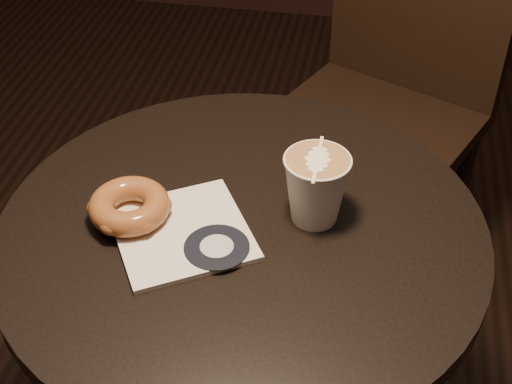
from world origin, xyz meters
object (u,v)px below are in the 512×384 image
at_px(cafe_table, 243,315).
at_px(doughnut, 129,206).
at_px(pastry_bag, 182,232).
at_px(latte_cup, 316,189).
at_px(chair, 396,64).

bearing_deg(cafe_table, doughnut, -171.62).
xyz_separation_m(pastry_bag, latte_cup, (0.18, 0.07, 0.05)).
relative_size(pastry_bag, doughnut, 1.54).
bearing_deg(chair, doughnut, -90.60).
height_order(chair, pastry_bag, chair).
xyz_separation_m(cafe_table, latte_cup, (0.10, 0.03, 0.25)).
relative_size(chair, doughnut, 9.55).
height_order(cafe_table, doughnut, doughnut).
xyz_separation_m(chair, pastry_bag, (-0.29, -0.79, 0.14)).
distance_m(chair, doughnut, 0.87).
distance_m(chair, pastry_bag, 0.85).
relative_size(cafe_table, pastry_bag, 4.21).
bearing_deg(latte_cup, pastry_bag, -158.18).
distance_m(cafe_table, pastry_bag, 0.22).
xyz_separation_m(doughnut, latte_cup, (0.26, 0.05, 0.03)).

